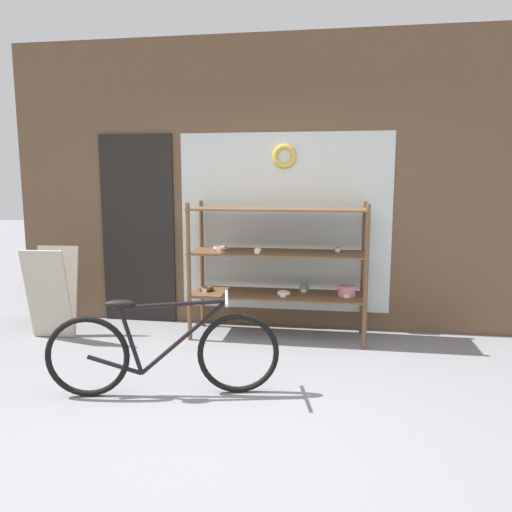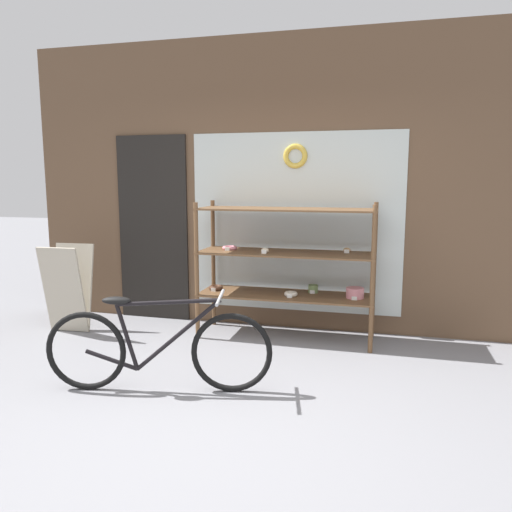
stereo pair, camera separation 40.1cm
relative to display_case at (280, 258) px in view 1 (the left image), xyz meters
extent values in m
plane|color=gray|center=(-0.19, -1.92, -0.82)|extent=(30.00, 30.00, 0.00)
cube|color=brown|center=(-0.19, 0.41, 0.73)|extent=(5.71, 0.08, 3.10)
cube|color=silver|center=(0.01, 0.36, 0.33)|extent=(2.26, 0.02, 1.90)
cube|color=black|center=(-1.64, 0.36, 0.23)|extent=(0.84, 0.03, 2.10)
torus|color=gold|center=(0.01, 0.34, 1.03)|extent=(0.26, 0.06, 0.26)
cylinder|color=brown|center=(-0.88, -0.25, -0.13)|extent=(0.04, 0.04, 1.39)
cylinder|color=brown|center=(0.85, -0.25, -0.13)|extent=(0.04, 0.04, 1.39)
cylinder|color=brown|center=(-0.88, 0.25, -0.13)|extent=(0.04, 0.04, 1.39)
cylinder|color=brown|center=(0.85, 0.25, -0.13)|extent=(0.04, 0.04, 1.39)
cube|color=brown|center=(-0.02, 0.00, -0.37)|extent=(1.77, 0.54, 0.02)
cube|color=brown|center=(-0.02, 0.00, 0.06)|extent=(1.77, 0.54, 0.02)
cube|color=brown|center=(-0.02, 0.00, 0.50)|extent=(1.77, 0.54, 0.02)
torus|color=#4C2D1E|center=(-0.77, 0.01, -0.34)|extent=(0.15, 0.15, 0.05)
cube|color=white|center=(-0.77, -0.07, -0.35)|extent=(0.05, 0.00, 0.04)
cylinder|color=pink|center=(0.68, 0.01, -0.31)|extent=(0.17, 0.17, 0.10)
cube|color=white|center=(0.68, -0.08, -0.35)|extent=(0.05, 0.00, 0.04)
cylinder|color=#7A995B|center=(0.24, 0.15, -0.33)|extent=(0.10, 0.10, 0.08)
cube|color=white|center=(0.24, 0.09, -0.35)|extent=(0.05, 0.00, 0.04)
ellipsoid|color=beige|center=(-0.21, -0.11, 0.09)|extent=(0.08, 0.07, 0.05)
cube|color=white|center=(-0.21, -0.16, 0.08)|extent=(0.05, 0.00, 0.04)
torus|color=beige|center=(0.05, -0.07, -0.34)|extent=(0.14, 0.14, 0.05)
cube|color=white|center=(0.05, -0.15, -0.35)|extent=(0.05, 0.00, 0.04)
torus|color=pink|center=(-0.62, 0.04, 0.08)|extent=(0.16, 0.16, 0.04)
cube|color=white|center=(-0.62, -0.04, 0.08)|extent=(0.05, 0.00, 0.04)
ellipsoid|color=#AD7F4C|center=(0.58, 0.13, 0.09)|extent=(0.07, 0.06, 0.05)
cube|color=white|center=(0.58, 0.08, 0.08)|extent=(0.05, 0.00, 0.04)
torus|color=black|center=(-1.25, -1.66, -0.51)|extent=(0.61, 0.18, 0.62)
torus|color=black|center=(-0.15, -1.41, -0.51)|extent=(0.61, 0.18, 0.62)
cylinder|color=black|center=(-0.55, -1.50, -0.37)|extent=(0.66, 0.18, 0.57)
cylinder|color=black|center=(-0.62, -1.52, -0.12)|extent=(0.77, 0.20, 0.07)
cylinder|color=black|center=(-0.93, -1.59, -0.39)|extent=(0.17, 0.07, 0.52)
cylinder|color=black|center=(-1.06, -1.61, -0.58)|extent=(0.40, 0.12, 0.17)
ellipsoid|color=black|center=(-1.00, -1.60, -0.11)|extent=(0.23, 0.14, 0.06)
cylinder|color=#B2B2B7|center=(-0.24, -1.43, -0.08)|extent=(0.12, 0.45, 0.02)
cube|color=#B2A893|center=(-2.29, -0.47, -0.35)|extent=(0.45, 0.22, 0.92)
cube|color=#B2A893|center=(-2.29, -0.29, -0.35)|extent=(0.45, 0.22, 0.92)
camera|label=1|loc=(0.54, -4.96, 0.80)|focal=35.00mm
camera|label=2|loc=(0.94, -4.87, 0.80)|focal=35.00mm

